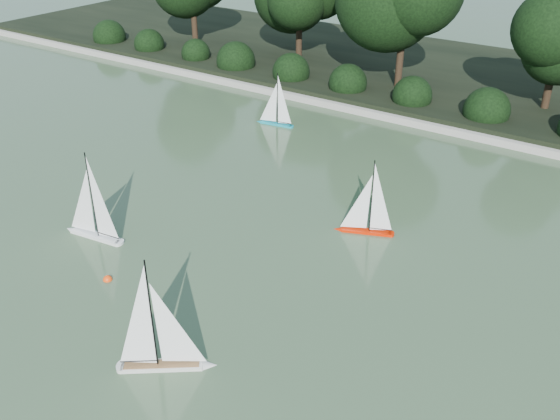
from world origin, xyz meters
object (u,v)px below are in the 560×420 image
sailboat_white_a (90,223)px  race_buoy (108,280)px  sailboat_teal (273,116)px  sailboat_white_b (168,350)px  sailboat_orange (363,221)px

sailboat_white_a → race_buoy: size_ratio=11.71×
sailboat_white_a → sailboat_teal: 6.47m
sailboat_teal → sailboat_white_a: bearing=-85.6°
sailboat_white_b → race_buoy: size_ratio=12.09×
sailboat_white_b → sailboat_white_a: bearing=154.2°
sailboat_white_a → sailboat_white_b: size_ratio=0.97×
sailboat_orange → race_buoy: (-2.70, -3.69, -0.24)m
race_buoy → sailboat_white_b: bearing=-22.3°
sailboat_white_b → race_buoy: bearing=157.7°
sailboat_orange → race_buoy: sailboat_orange is taller
sailboat_orange → sailboat_white_a: bearing=-143.9°
sailboat_white_a → sailboat_orange: size_ratio=1.17×
sailboat_white_a → sailboat_white_b: (3.51, -1.70, 0.00)m
sailboat_orange → sailboat_teal: size_ratio=1.04×
sailboat_white_b → sailboat_orange: size_ratio=1.21×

